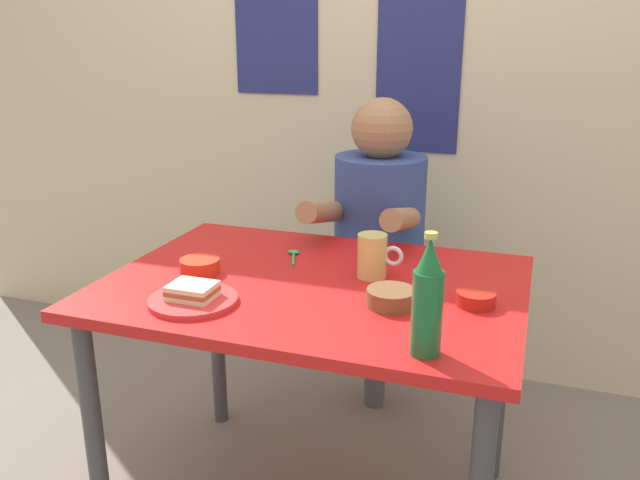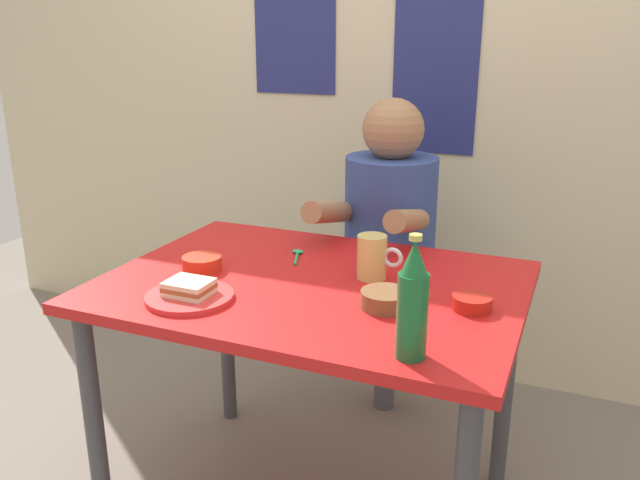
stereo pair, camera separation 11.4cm
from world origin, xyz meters
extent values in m
cube|color=beige|center=(0.00, 1.05, 1.30)|extent=(4.40, 0.08, 2.60)
cube|color=navy|center=(0.07, 1.01, 1.23)|extent=(0.33, 0.01, 0.60)
cube|color=navy|center=(-0.52, 1.01, 1.36)|extent=(0.36, 0.01, 0.45)
cube|color=red|center=(0.00, 0.00, 0.72)|extent=(1.10, 0.80, 0.03)
cylinder|color=#3F3F44|center=(-0.49, -0.34, 0.35)|extent=(0.05, 0.05, 0.71)
cylinder|color=#3F3F44|center=(-0.49, 0.34, 0.35)|extent=(0.05, 0.05, 0.71)
cylinder|color=#3F3F44|center=(0.49, 0.34, 0.35)|extent=(0.05, 0.05, 0.71)
cylinder|color=#4C4C51|center=(0.02, 0.63, 0.21)|extent=(0.08, 0.08, 0.41)
cylinder|color=maroon|center=(0.02, 0.63, 0.43)|extent=(0.34, 0.34, 0.04)
cylinder|color=#33478C|center=(0.02, 0.63, 0.71)|extent=(0.32, 0.32, 0.52)
sphere|color=#A0704C|center=(0.02, 0.63, 1.06)|extent=(0.21, 0.21, 0.21)
cylinder|color=#A0704C|center=(-0.11, 0.38, 0.82)|extent=(0.07, 0.31, 0.14)
cylinder|color=#A0704C|center=(0.15, 0.38, 0.82)|extent=(0.07, 0.31, 0.14)
cylinder|color=red|center=(-0.23, -0.24, 0.75)|extent=(0.22, 0.22, 0.01)
cube|color=beige|center=(-0.23, -0.24, 0.76)|extent=(0.11, 0.09, 0.01)
cube|color=#9E592D|center=(-0.23, -0.24, 0.77)|extent=(0.11, 0.09, 0.01)
cube|color=beige|center=(-0.23, -0.24, 0.78)|extent=(0.11, 0.09, 0.01)
cylinder|color=#D1BC66|center=(0.14, 0.08, 0.80)|extent=(0.08, 0.08, 0.12)
torus|color=silver|center=(0.20, 0.08, 0.81)|extent=(0.06, 0.01, 0.06)
cylinder|color=#19602D|center=(0.35, -0.31, 0.83)|extent=(0.06, 0.06, 0.18)
cone|color=#19602D|center=(0.35, -0.31, 0.95)|extent=(0.05, 0.05, 0.07)
cylinder|color=#BFB74C|center=(0.35, -0.31, 1.00)|extent=(0.03, 0.03, 0.01)
cylinder|color=red|center=(-0.32, -0.04, 0.76)|extent=(0.11, 0.11, 0.04)
cylinder|color=#A33521|center=(-0.32, -0.04, 0.77)|extent=(0.09, 0.09, 0.02)
cylinder|color=brown|center=(0.23, -0.09, 0.76)|extent=(0.12, 0.12, 0.04)
cylinder|color=brown|center=(0.23, -0.09, 0.77)|extent=(0.10, 0.10, 0.02)
cylinder|color=#B21E14|center=(0.43, -0.02, 0.76)|extent=(0.10, 0.10, 0.03)
cylinder|color=maroon|center=(0.43, -0.02, 0.76)|extent=(0.08, 0.08, 0.02)
cylinder|color=#26A559|center=(-0.11, 0.14, 0.74)|extent=(0.05, 0.11, 0.01)
ellipsoid|color=#26A559|center=(-0.13, 0.19, 0.75)|extent=(0.04, 0.02, 0.01)
camera|label=1|loc=(0.54, -1.51, 1.37)|focal=36.20mm
camera|label=2|loc=(0.65, -1.47, 1.37)|focal=36.20mm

